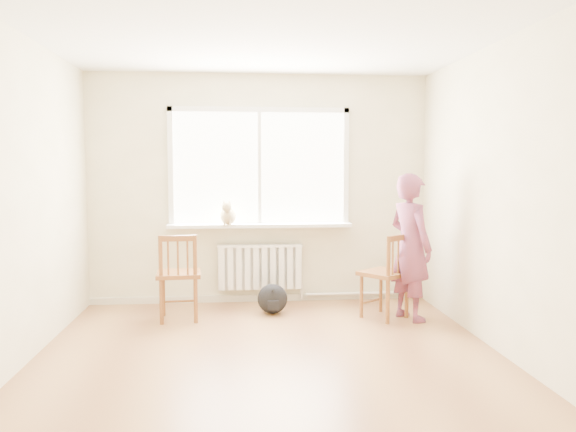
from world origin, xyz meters
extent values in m
plane|color=#A37143|center=(0.00, 0.00, 0.00)|extent=(4.50, 4.50, 0.00)
plane|color=white|center=(0.00, 0.00, 2.70)|extent=(4.50, 4.50, 0.00)
cube|color=beige|center=(0.00, 2.25, 1.35)|extent=(4.00, 0.01, 2.70)
cube|color=white|center=(0.00, 2.23, 1.60)|extent=(2.00, 0.02, 1.30)
cube|color=white|center=(0.00, 2.21, 2.28)|extent=(2.12, 0.05, 0.06)
cube|color=white|center=(-1.03, 2.21, 1.60)|extent=(0.06, 0.05, 1.42)
cube|color=white|center=(1.03, 2.21, 1.60)|extent=(0.06, 0.05, 1.42)
cube|color=white|center=(0.00, 2.21, 1.60)|extent=(0.04, 0.05, 1.30)
cube|color=white|center=(0.00, 2.14, 0.93)|extent=(2.15, 0.22, 0.04)
cube|color=white|center=(0.00, 2.20, 0.43)|extent=(1.00, 0.02, 0.55)
cube|color=white|center=(0.00, 2.15, 0.43)|extent=(1.00, 0.10, 0.51)
cube|color=white|center=(0.00, 2.15, 0.69)|extent=(1.00, 0.12, 0.03)
cylinder|color=silver|center=(1.25, 2.19, 0.08)|extent=(1.40, 0.04, 0.04)
cube|color=beige|center=(0.00, 2.23, 0.04)|extent=(4.00, 0.03, 0.08)
cube|color=brown|center=(-0.89, 1.51, 0.49)|extent=(0.48, 0.46, 0.04)
cylinder|color=brown|center=(-0.73, 1.70, 0.24)|extent=(0.04, 0.04, 0.49)
cylinder|color=brown|center=(-1.07, 1.67, 0.24)|extent=(0.04, 0.04, 0.49)
cylinder|color=brown|center=(-0.70, 1.35, 0.24)|extent=(0.04, 0.04, 0.49)
cylinder|color=brown|center=(-1.05, 1.33, 0.24)|extent=(0.04, 0.04, 0.49)
cylinder|color=brown|center=(-0.70, 1.35, 0.46)|extent=(0.04, 0.04, 0.92)
cylinder|color=brown|center=(-1.05, 1.33, 0.46)|extent=(0.04, 0.04, 0.92)
cube|color=brown|center=(-0.87, 1.34, 0.89)|extent=(0.37, 0.06, 0.06)
cylinder|color=brown|center=(-0.78, 1.35, 0.69)|extent=(0.02, 0.02, 0.37)
cylinder|color=brown|center=(-0.87, 1.34, 0.69)|extent=(0.02, 0.02, 0.37)
cylinder|color=brown|center=(-0.97, 1.33, 0.69)|extent=(0.02, 0.02, 0.37)
cube|color=brown|center=(1.30, 1.38, 0.48)|extent=(0.62, 0.62, 0.04)
cylinder|color=brown|center=(1.32, 1.62, 0.24)|extent=(0.04, 0.04, 0.48)
cylinder|color=brown|center=(1.06, 1.41, 0.24)|extent=(0.04, 0.04, 0.48)
cylinder|color=brown|center=(1.54, 1.35, 0.24)|extent=(0.04, 0.04, 0.48)
cylinder|color=brown|center=(1.27, 1.14, 0.24)|extent=(0.04, 0.04, 0.48)
cylinder|color=brown|center=(1.54, 1.35, 0.46)|extent=(0.04, 0.04, 0.91)
cylinder|color=brown|center=(1.27, 1.14, 0.46)|extent=(0.04, 0.04, 0.91)
cube|color=brown|center=(1.40, 1.25, 0.88)|extent=(0.31, 0.26, 0.06)
cylinder|color=brown|center=(1.48, 1.31, 0.69)|extent=(0.02, 0.02, 0.36)
cylinder|color=brown|center=(1.40, 1.25, 0.69)|extent=(0.02, 0.02, 0.36)
cylinder|color=brown|center=(1.33, 1.19, 0.69)|extent=(0.02, 0.02, 0.36)
imported|color=#BB3E45|center=(1.55, 1.30, 0.77)|extent=(0.57, 0.67, 1.55)
ellipsoid|color=beige|center=(-0.37, 2.07, 1.06)|extent=(0.21, 0.30, 0.21)
sphere|color=beige|center=(-0.38, 1.93, 1.16)|extent=(0.12, 0.12, 0.12)
cone|color=beige|center=(-0.41, 1.94, 1.22)|extent=(0.04, 0.04, 0.05)
cone|color=beige|center=(-0.35, 1.93, 1.22)|extent=(0.04, 0.04, 0.05)
cylinder|color=beige|center=(-0.36, 2.22, 0.99)|extent=(0.04, 0.19, 0.03)
cylinder|color=beige|center=(-0.41, 1.97, 1.00)|extent=(0.03, 0.03, 0.11)
cylinder|color=beige|center=(-0.35, 1.96, 1.00)|extent=(0.03, 0.03, 0.11)
ellipsoid|color=black|center=(0.11, 1.65, 0.17)|extent=(0.39, 0.34, 0.33)
camera|label=1|loc=(-0.26, -4.41, 1.61)|focal=35.00mm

